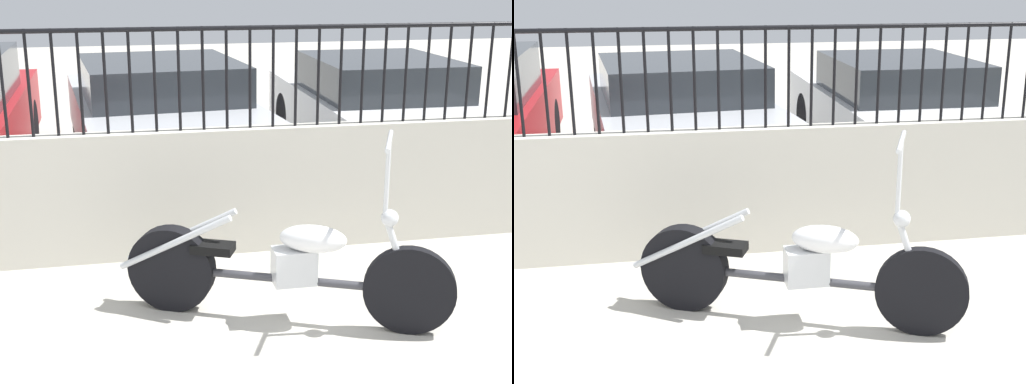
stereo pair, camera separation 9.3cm
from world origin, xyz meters
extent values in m
cube|color=beige|center=(0.00, 2.75, 0.52)|extent=(8.18, 0.18, 1.04)
cylinder|color=black|center=(-1.40, 2.75, 1.44)|extent=(0.02, 0.02, 0.80)
cylinder|color=black|center=(-1.21, 2.75, 1.44)|extent=(0.02, 0.02, 0.80)
cylinder|color=black|center=(-1.02, 2.75, 1.44)|extent=(0.02, 0.02, 0.80)
cylinder|color=black|center=(-0.84, 2.75, 1.44)|extent=(0.02, 0.02, 0.80)
cylinder|color=black|center=(-0.65, 2.75, 1.44)|extent=(0.02, 0.02, 0.80)
cylinder|color=black|center=(-0.47, 2.75, 1.44)|extent=(0.02, 0.02, 0.80)
cylinder|color=black|center=(-0.28, 2.75, 1.44)|extent=(0.02, 0.02, 0.80)
cylinder|color=black|center=(-0.09, 2.75, 1.44)|extent=(0.02, 0.02, 0.80)
cylinder|color=black|center=(0.09, 2.75, 1.44)|extent=(0.02, 0.02, 0.80)
cylinder|color=black|center=(0.28, 2.75, 1.44)|extent=(0.02, 0.02, 0.80)
cylinder|color=black|center=(0.47, 2.75, 1.44)|extent=(0.02, 0.02, 0.80)
cylinder|color=black|center=(0.65, 2.75, 1.44)|extent=(0.02, 0.02, 0.80)
cylinder|color=black|center=(0.84, 2.75, 1.44)|extent=(0.02, 0.02, 0.80)
cylinder|color=black|center=(1.02, 2.75, 1.44)|extent=(0.02, 0.02, 0.80)
cylinder|color=black|center=(1.21, 2.75, 1.44)|extent=(0.02, 0.02, 0.80)
cylinder|color=black|center=(1.40, 2.75, 1.44)|extent=(0.02, 0.02, 0.80)
cylinder|color=black|center=(1.58, 2.75, 1.44)|extent=(0.02, 0.02, 0.80)
cylinder|color=black|center=(1.77, 2.75, 1.44)|extent=(0.02, 0.02, 0.80)
cylinder|color=black|center=(1.95, 2.75, 1.44)|extent=(0.02, 0.02, 0.80)
cylinder|color=black|center=(2.14, 2.75, 1.44)|extent=(0.02, 0.02, 0.80)
cylinder|color=black|center=(2.33, 2.75, 1.44)|extent=(0.02, 0.02, 0.80)
cylinder|color=black|center=(2.51, 2.75, 1.44)|extent=(0.02, 0.02, 0.80)
cylinder|color=black|center=(0.00, 2.75, 1.83)|extent=(8.18, 0.04, 0.04)
cylinder|color=black|center=(1.19, 1.13, 0.30)|extent=(0.57, 0.31, 0.59)
cylinder|color=black|center=(-0.27, 1.77, 0.30)|extent=(0.60, 0.36, 0.60)
cylinder|color=#38383D|center=(0.46, 1.45, 0.30)|extent=(1.37, 0.65, 0.06)
cube|color=silver|center=(0.51, 1.43, 0.40)|extent=(0.28, 0.18, 0.24)
ellipsoid|color=white|center=(0.62, 1.38, 0.60)|extent=(0.48, 0.36, 0.18)
cube|color=black|center=(0.00, 1.65, 0.48)|extent=(0.32, 0.26, 0.06)
cylinder|color=silver|center=(1.11, 1.16, 0.55)|extent=(0.22, 0.13, 0.51)
sphere|color=silver|center=(1.05, 1.19, 0.78)|extent=(0.11, 0.11, 0.11)
cylinder|color=silver|center=(1.03, 1.20, 1.03)|extent=(0.03, 0.03, 0.47)
cylinder|color=silver|center=(1.03, 1.20, 1.27)|extent=(0.24, 0.49, 0.03)
cylinder|color=silver|center=(-0.25, 1.69, 0.52)|extent=(0.75, 0.36, 0.45)
cylinder|color=silver|center=(-0.20, 1.82, 0.52)|extent=(0.75, 0.36, 0.45)
cylinder|color=black|center=(-1.67, 6.80, 0.32)|extent=(0.12, 0.64, 0.64)
cylinder|color=black|center=(-1.63, 4.13, 0.32)|extent=(0.12, 0.64, 0.64)
cylinder|color=black|center=(-1.09, 6.78, 0.32)|extent=(0.17, 0.65, 0.64)
cylinder|color=black|center=(0.67, 6.95, 0.32)|extent=(0.17, 0.65, 0.64)
cylinder|color=black|center=(-0.85, 4.26, 0.32)|extent=(0.17, 0.65, 0.64)
cylinder|color=black|center=(0.92, 4.43, 0.32)|extent=(0.17, 0.65, 0.64)
cube|color=#B7BABF|center=(-0.09, 5.60, 0.55)|extent=(2.27, 4.24, 0.62)
cube|color=#2D3338|center=(-0.07, 5.40, 1.07)|extent=(1.88, 2.11, 0.42)
cylinder|color=black|center=(1.70, 6.68, 0.32)|extent=(0.11, 0.64, 0.64)
cylinder|color=black|center=(3.32, 6.67, 0.32)|extent=(0.11, 0.64, 0.64)
cylinder|color=black|center=(1.68, 4.18, 0.32)|extent=(0.11, 0.64, 0.64)
cylinder|color=black|center=(3.30, 4.17, 0.32)|extent=(0.11, 0.64, 0.64)
cube|color=silver|center=(2.50, 5.43, 0.54)|extent=(1.75, 4.03, 0.60)
cube|color=#2D3338|center=(2.50, 5.22, 1.06)|extent=(1.57, 1.94, 0.42)
camera|label=1|loc=(-0.58, -2.76, 2.26)|focal=50.00mm
camera|label=2|loc=(-0.49, -2.77, 2.26)|focal=50.00mm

